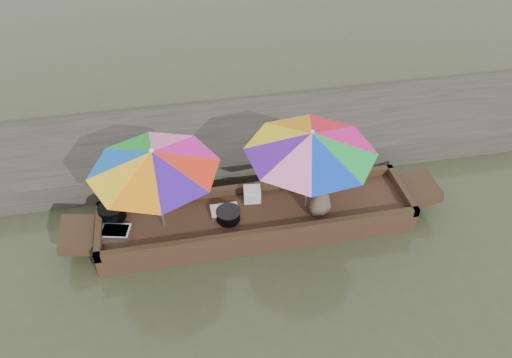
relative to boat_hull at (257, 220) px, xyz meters
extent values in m
plane|color=#363A27|center=(0.00, 0.00, -0.17)|extent=(80.00, 80.00, 0.00)
cube|color=#2D2B26|center=(0.00, 2.20, 0.08)|extent=(22.00, 2.20, 0.50)
cube|color=black|center=(0.00, 0.00, 0.00)|extent=(5.17, 1.20, 0.35)
cylinder|color=black|center=(-2.34, 0.36, 0.29)|extent=(0.43, 0.43, 0.23)
cube|color=silver|center=(-2.29, -0.05, 0.22)|extent=(0.52, 0.41, 0.09)
cube|color=silver|center=(-0.53, 0.11, 0.21)|extent=(0.46, 0.32, 0.06)
cylinder|color=black|center=(-0.49, -0.07, 0.26)|extent=(0.38, 0.38, 0.18)
cube|color=silver|center=(-0.02, 0.32, 0.30)|extent=(0.30, 0.25, 0.26)
imported|color=#50433A|center=(1.01, -0.17, 0.70)|extent=(0.57, 0.43, 1.05)
camera|label=1|loc=(-1.14, -5.77, 5.99)|focal=35.00mm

